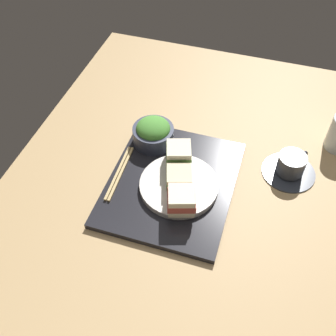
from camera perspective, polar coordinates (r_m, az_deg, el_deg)
The scene contains 9 objects.
ground_plane at distance 106.40cm, azimuth 2.55°, elevation -5.00°, with size 140.00×100.00×3.00cm, color tan.
serving_tray at distance 107.47cm, azimuth 0.52°, elevation -2.15°, with size 39.05×32.51×1.64cm, color black.
sandwich_plate at distance 104.91cm, azimuth 1.56°, elevation -2.46°, with size 20.58×20.58×1.68cm, color silver.
sandwich_near at distance 106.90cm, azimuth 1.52°, elevation 1.90°, with size 8.16×8.27×5.83cm.
sandwich_middle at distance 102.54cm, azimuth 1.59°, elevation -1.40°, with size 8.48×8.27×4.42cm.
sandwich_far at distance 97.49cm, azimuth 1.69°, elevation -4.52°, with size 8.18×8.47×5.67cm.
salad_bowl at distance 114.40cm, azimuth -2.10°, elevation 5.04°, with size 11.74×11.74×7.64cm.
chopsticks_pair at distance 109.01cm, azimuth -6.87°, elevation -0.68°, with size 19.28×2.40×0.70cm.
coffee_cup at distance 113.86cm, azimuth 16.96°, elevation 0.25°, with size 14.55×14.55×6.43cm.
Camera 1 is at (61.06, 14.30, 84.45)cm, focal length 43.11 mm.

